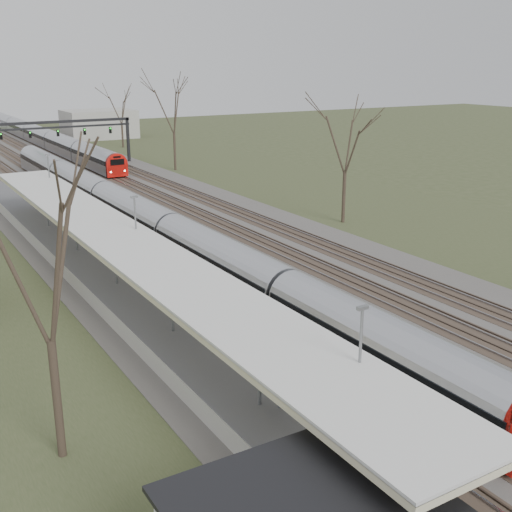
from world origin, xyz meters
The scene contains 9 objects.
track_bed centered at (0.26, 55.00, 0.06)m, with size 24.00×160.00×0.22m.
platform centered at (-9.05, 37.50, 0.50)m, with size 3.50×69.00×1.00m, color #9E9B93.
canopy centered at (-9.05, 32.99, 3.93)m, with size 4.10×50.00×3.11m.
signal_gantry centered at (0.29, 84.99, 4.91)m, with size 21.00×0.59×6.08m.
tree_west_near centered at (-16.00, 20.00, 7.29)m, with size 5.00×5.00×10.30m.
tree_east_far centered at (14.00, 42.00, 7.29)m, with size 5.00×5.00×10.30m.
train_near centered at (-2.50, 48.14, 1.48)m, with size 2.62×75.21×3.05m.
train_far centered at (4.50, 109.89, 1.48)m, with size 2.62×75.21×3.05m.
passenger centered at (-8.46, 17.28, 1.88)m, with size 0.64×0.42×1.75m, color #30425E.
Camera 1 is at (-20.25, -0.37, 13.43)m, focal length 45.00 mm.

